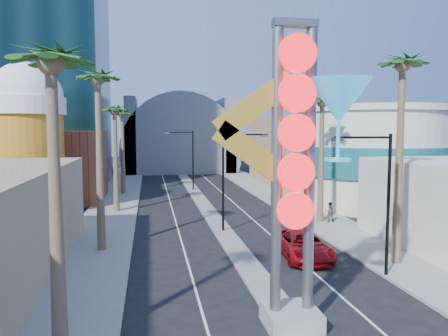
% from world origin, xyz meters
% --- Properties ---
extents(sidewalk_west, '(5.00, 100.00, 0.15)m').
position_xyz_m(sidewalk_west, '(-9.50, 35.00, 0.07)').
color(sidewalk_west, gray).
rests_on(sidewalk_west, ground).
extents(sidewalk_east, '(5.00, 100.00, 0.15)m').
position_xyz_m(sidewalk_east, '(9.50, 35.00, 0.07)').
color(sidewalk_east, gray).
rests_on(sidewalk_east, ground).
extents(median, '(1.60, 84.00, 0.15)m').
position_xyz_m(median, '(0.00, 38.00, 0.07)').
color(median, gray).
rests_on(median, ground).
extents(hotel_tower, '(20.00, 20.00, 50.00)m').
position_xyz_m(hotel_tower, '(-22.00, 52.00, 25.00)').
color(hotel_tower, black).
rests_on(hotel_tower, ground).
extents(brick_filler_west, '(10.00, 10.00, 8.00)m').
position_xyz_m(brick_filler_west, '(-16.00, 38.00, 4.00)').
color(brick_filler_west, brown).
rests_on(brick_filler_west, ground).
extents(filler_east, '(10.00, 20.00, 10.00)m').
position_xyz_m(filler_east, '(16.00, 48.00, 5.00)').
color(filler_east, tan).
rests_on(filler_east, ground).
extents(beer_mug, '(7.00, 7.00, 14.50)m').
position_xyz_m(beer_mug, '(-17.00, 30.00, 7.84)').
color(beer_mug, orange).
rests_on(beer_mug, ground).
extents(turquoise_building, '(16.60, 16.60, 10.60)m').
position_xyz_m(turquoise_building, '(18.00, 30.00, 5.25)').
color(turquoise_building, beige).
rests_on(turquoise_building, ground).
extents(canopy, '(22.00, 16.00, 22.00)m').
position_xyz_m(canopy, '(0.00, 72.00, 4.31)').
color(canopy, slate).
rests_on(canopy, ground).
extents(neon_sign, '(6.53, 2.60, 12.55)m').
position_xyz_m(neon_sign, '(0.82, 2.96, 7.31)').
color(neon_sign, gray).
rests_on(neon_sign, ground).
extents(streetlight_0, '(3.79, 0.25, 8.00)m').
position_xyz_m(streetlight_0, '(0.55, 20.00, 4.88)').
color(streetlight_0, black).
rests_on(streetlight_0, ground).
extents(streetlight_1, '(3.79, 0.25, 8.00)m').
position_xyz_m(streetlight_1, '(-0.55, 44.00, 4.88)').
color(streetlight_1, black).
rests_on(streetlight_1, ground).
extents(streetlight_2, '(3.45, 0.25, 8.00)m').
position_xyz_m(streetlight_2, '(6.72, 8.00, 4.83)').
color(streetlight_2, black).
rests_on(streetlight_2, ground).
extents(palm_0, '(2.40, 2.40, 11.70)m').
position_xyz_m(palm_0, '(-9.00, 2.00, 9.93)').
color(palm_0, brown).
rests_on(palm_0, ground).
extents(palm_1, '(2.40, 2.40, 12.70)m').
position_xyz_m(palm_1, '(-9.00, 16.00, 10.82)').
color(palm_1, brown).
rests_on(palm_1, ground).
extents(palm_2, '(2.40, 2.40, 11.20)m').
position_xyz_m(palm_2, '(-9.00, 30.00, 9.48)').
color(palm_2, brown).
rests_on(palm_2, ground).
extents(palm_3, '(2.40, 2.40, 11.20)m').
position_xyz_m(palm_3, '(-9.00, 42.00, 9.48)').
color(palm_3, brown).
rests_on(palm_3, ground).
extents(palm_5, '(2.40, 2.40, 13.20)m').
position_xyz_m(palm_5, '(9.00, 10.00, 11.27)').
color(palm_5, brown).
rests_on(palm_5, ground).
extents(palm_6, '(2.40, 2.40, 11.70)m').
position_xyz_m(palm_6, '(9.00, 22.00, 9.93)').
color(palm_6, brown).
rests_on(palm_6, ground).
extents(palm_7, '(2.40, 2.40, 12.70)m').
position_xyz_m(palm_7, '(9.00, 34.00, 10.82)').
color(palm_7, brown).
rests_on(palm_7, ground).
extents(red_pickup, '(3.08, 6.19, 1.69)m').
position_xyz_m(red_pickup, '(3.86, 12.24, 0.84)').
color(red_pickup, '#A00C14').
rests_on(red_pickup, ground).
extents(pedestrian_b, '(0.96, 0.82, 1.72)m').
position_xyz_m(pedestrian_b, '(9.77, 21.76, 1.01)').
color(pedestrian_b, gray).
rests_on(pedestrian_b, sidewalk_east).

